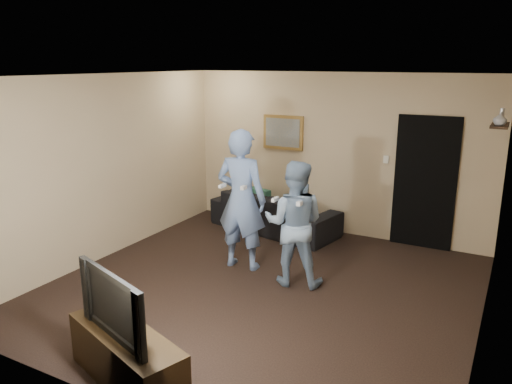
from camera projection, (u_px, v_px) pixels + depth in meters
The scene contains 19 objects.
ground at pixel (262, 288), 6.26m from camera, with size 5.00×5.00×0.00m, color black.
ceiling at pixel (263, 76), 5.60m from camera, with size 5.00×5.00×0.04m, color silver.
wall_back at pixel (334, 154), 8.06m from camera, with size 5.00×0.04×2.60m, color tan.
wall_front at pixel (110, 259), 3.80m from camera, with size 5.00×0.04×2.60m, color tan.
wall_left at pixel (106, 167), 7.08m from camera, with size 0.04×5.00×2.60m, color tan.
wall_right at pixel (493, 219), 4.78m from camera, with size 0.04×5.00×2.60m, color tan.
sofa at pixel (274, 212), 8.33m from camera, with size 2.17×0.85×0.63m, color black.
throw_pillow at pixel (260, 201), 8.41m from camera, with size 0.41×0.13×0.41m, color #164437.
painting_frame at pixel (283, 132), 8.37m from camera, with size 0.72×0.05×0.57m, color olive.
painting_canvas at pixel (282, 133), 8.35m from camera, with size 0.62×0.01×0.47m, color slate.
doorway at pixel (425, 183), 7.44m from camera, with size 0.90×0.06×2.00m, color black.
light_switch at pixel (386, 159), 7.64m from camera, with size 0.08×0.02×0.12m, color silver.
wall_shelf at pixel (500, 125), 6.19m from camera, with size 0.20×0.60×0.03m, color black.
shelf_vase at pixel (500, 119), 6.02m from camera, with size 0.16×0.16×0.16m, color #AFAFB4.
shelf_figurine at pixel (502, 115), 6.32m from camera, with size 0.06×0.06×0.18m, color #BAB9BE.
tv_console at pixel (127, 357), 4.36m from camera, with size 1.34×0.43×0.48m, color black.
television at pixel (123, 302), 4.23m from camera, with size 1.03×0.13×0.59m, color black.
wii_player_left at pixel (241, 200), 6.69m from camera, with size 0.73×0.55×1.92m.
wii_player_right at pixel (294, 223), 6.23m from camera, with size 0.90×0.78×1.59m.
Camera 1 is at (2.66, -5.09, 2.77)m, focal length 35.00 mm.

